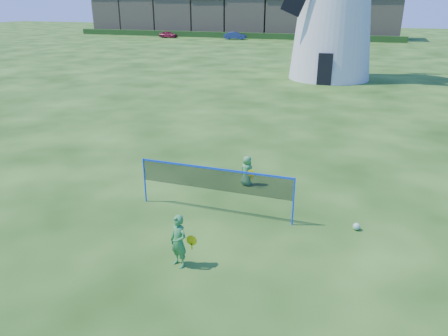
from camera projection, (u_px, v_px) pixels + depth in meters
ground at (213, 217)px, 13.42m from camera, size 220.00×220.00×0.00m
badminton_net at (215, 180)px, 13.28m from camera, size 5.05×0.05×1.55m
player_girl at (179, 241)px, 10.69m from camera, size 0.73×0.53×1.43m
player_boy at (247, 171)px, 15.54m from camera, size 0.68×0.53×1.12m
play_ball at (356, 227)px, 12.62m from camera, size 0.22×0.22×0.22m
terraced_houses at (235, 14)px, 82.00m from camera, size 60.11×8.40×8.25m
hedge at (227, 35)px, 77.94m from camera, size 62.00×0.80×1.00m
car_left at (168, 35)px, 77.98m from camera, size 3.46×1.44×1.17m
car_right at (235, 36)px, 74.69m from camera, size 3.97×1.64×1.28m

